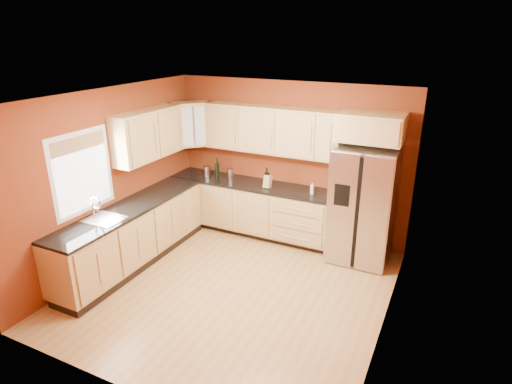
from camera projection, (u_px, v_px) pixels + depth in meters
floor at (232, 289)px, 5.88m from camera, size 4.00×4.00×0.00m
ceiling at (228, 98)px, 4.96m from camera, size 4.00×4.00×0.00m
wall_back at (289, 161)px, 7.10m from camera, size 4.00×0.04×2.60m
wall_front at (120, 279)px, 3.74m from camera, size 4.00×0.04×2.60m
wall_left at (110, 179)px, 6.23m from camera, size 0.04×4.00×2.60m
wall_right at (393, 232)px, 4.61m from camera, size 0.04×4.00×2.60m
base_cabinets_back at (251, 209)px, 7.38m from camera, size 2.90×0.60×0.88m
base_cabinets_left at (133, 236)px, 6.42m from camera, size 0.60×2.80×0.88m
countertop_back at (251, 184)px, 7.21m from camera, size 2.90×0.62×0.04m
countertop_left at (130, 208)px, 6.25m from camera, size 0.62×2.80×0.04m
upper_cabinets_back at (271, 130)px, 6.88m from camera, size 2.30×0.33×0.75m
upper_cabinets_left at (148, 135)px, 6.59m from camera, size 0.33×1.35×0.75m
corner_upper_cabinet at (192, 124)px, 7.32m from camera, size 0.67×0.67×0.75m
over_fridge_cabinet at (371, 127)px, 6.04m from camera, size 0.92×0.60×0.40m
refrigerator at (363, 205)px, 6.39m from camera, size 0.90×0.75×1.78m
window at (82, 173)px, 5.71m from camera, size 0.03×0.90×1.00m
sink_faucet at (103, 209)px, 5.77m from camera, size 0.50×0.42×0.30m
canister_left at (207, 171)px, 7.51m from camera, size 0.12×0.12×0.18m
canister_right at (230, 174)px, 7.39m from camera, size 0.14×0.14×0.18m
wine_bottle_a at (217, 168)px, 7.42m from camera, size 0.08×0.08×0.35m
wine_bottle_b at (267, 177)px, 6.98m from camera, size 0.08×0.08×0.33m
knife_block at (268, 181)px, 6.96m from camera, size 0.12×0.11×0.21m
soap_dispenser at (312, 189)px, 6.69m from camera, size 0.08×0.08×0.18m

